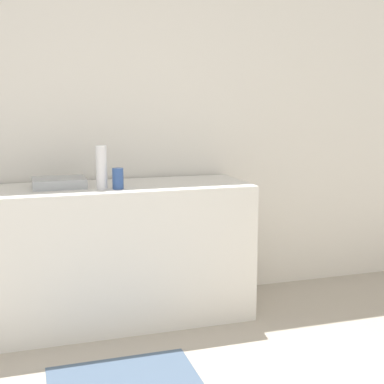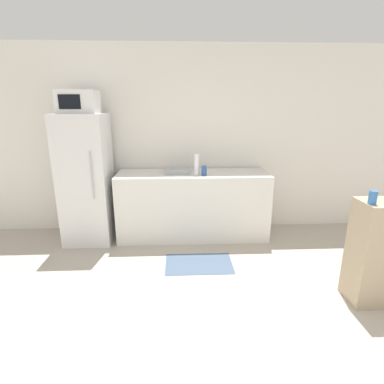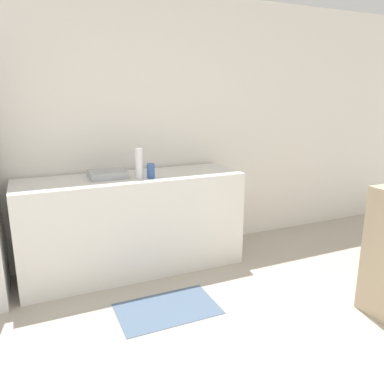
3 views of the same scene
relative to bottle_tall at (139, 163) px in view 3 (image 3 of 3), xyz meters
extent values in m
cube|color=white|center=(-0.04, 0.48, 0.25)|extent=(8.00, 0.06, 2.60)
cube|color=silver|center=(-0.04, 0.11, -0.59)|extent=(2.05, 0.62, 0.92)
cube|color=#9EA3A8|center=(-0.25, 0.14, -0.11)|extent=(0.33, 0.27, 0.06)
cylinder|color=silver|center=(0.00, 0.00, 0.00)|extent=(0.07, 0.07, 0.27)
cylinder|color=#2D4C8C|center=(0.10, -0.04, -0.07)|extent=(0.07, 0.07, 0.13)
cube|color=slate|center=(-0.01, -0.70, -1.05)|extent=(0.78, 0.49, 0.01)
camera|label=1|loc=(-0.46, -3.32, 0.39)|focal=50.00mm
camera|label=2|loc=(-0.23, -3.84, 0.75)|focal=28.00mm
camera|label=3|loc=(-0.90, -3.18, 0.58)|focal=35.00mm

